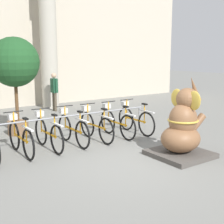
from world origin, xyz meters
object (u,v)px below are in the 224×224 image
(bicycle_4, at_px, (48,133))
(bicycle_7, at_px, (117,122))
(potted_tree, at_px, (15,65))
(bicycle_3, at_px, (20,137))
(bicycle_8, at_px, (135,119))
(person_pedestrian, at_px, (54,89))
(elephant_statue, at_px, (182,129))
(bicycle_6, at_px, (96,126))
(bicycle_5, at_px, (73,129))

(bicycle_4, bearing_deg, bicycle_7, 0.06)
(potted_tree, bearing_deg, bicycle_4, -86.36)
(bicycle_3, relative_size, bicycle_8, 1.00)
(bicycle_8, height_order, person_pedestrian, person_pedestrian)
(bicycle_4, height_order, bicycle_8, same)
(bicycle_8, distance_m, elephant_statue, 2.37)
(bicycle_6, bearing_deg, bicycle_4, -179.55)
(bicycle_8, bearing_deg, potted_tree, 147.34)
(bicycle_7, relative_size, bicycle_8, 1.00)
(bicycle_6, xyz_separation_m, bicycle_8, (1.41, 0.02, 0.00))
(bicycle_4, bearing_deg, bicycle_8, 0.62)
(bicycle_8, xyz_separation_m, elephant_statue, (-0.48, -2.31, 0.22))
(bicycle_3, relative_size, bicycle_6, 1.00)
(bicycle_8, bearing_deg, elephant_statue, -101.72)
(bicycle_3, bearing_deg, elephant_statue, -36.53)
(bicycle_7, relative_size, elephant_statue, 0.90)
(person_pedestrian, bearing_deg, potted_tree, -130.90)
(bicycle_4, distance_m, bicycle_7, 2.11)
(potted_tree, bearing_deg, bicycle_8, -32.66)
(bicycle_6, height_order, person_pedestrian, person_pedestrian)
(elephant_statue, bearing_deg, bicycle_3, 143.47)
(bicycle_5, distance_m, potted_tree, 2.61)
(bicycle_5, relative_size, potted_tree, 0.60)
(potted_tree, bearing_deg, elephant_statue, -59.59)
(bicycle_8, relative_size, person_pedestrian, 1.07)
(bicycle_6, bearing_deg, bicycle_5, 178.36)
(bicycle_7, height_order, elephant_statue, elephant_statue)
(elephant_statue, bearing_deg, bicycle_7, 95.65)
(bicycle_8, bearing_deg, bicycle_7, -177.72)
(bicycle_4, xyz_separation_m, person_pedestrian, (2.41, 4.84, 0.53))
(elephant_statue, bearing_deg, bicycle_4, 135.77)
(bicycle_3, bearing_deg, bicycle_8, 0.86)
(bicycle_5, xyz_separation_m, person_pedestrian, (1.71, 4.81, 0.53))
(bicycle_8, distance_m, person_pedestrian, 4.85)
(potted_tree, bearing_deg, bicycle_7, -40.55)
(person_pedestrian, height_order, potted_tree, potted_tree)
(bicycle_3, bearing_deg, potted_tree, 73.26)
(bicycle_3, bearing_deg, person_pedestrian, 57.35)
(bicycle_4, bearing_deg, bicycle_5, 2.55)
(bicycle_5, xyz_separation_m, potted_tree, (-0.83, 1.88, 1.61))
(bicycle_5, distance_m, person_pedestrian, 5.13)
(bicycle_5, bearing_deg, bicycle_7, -1.18)
(bicycle_8, bearing_deg, bicycle_3, -179.14)
(bicycle_7, bearing_deg, potted_tree, 139.45)
(bicycle_7, height_order, person_pedestrian, person_pedestrian)
(bicycle_5, bearing_deg, potted_tree, 113.68)
(bicycle_5, xyz_separation_m, bicycle_7, (1.41, -0.03, 0.00))
(bicycle_4, distance_m, bicycle_8, 2.82)
(bicycle_3, relative_size, elephant_statue, 0.90)
(elephant_statue, height_order, person_pedestrian, elephant_statue)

